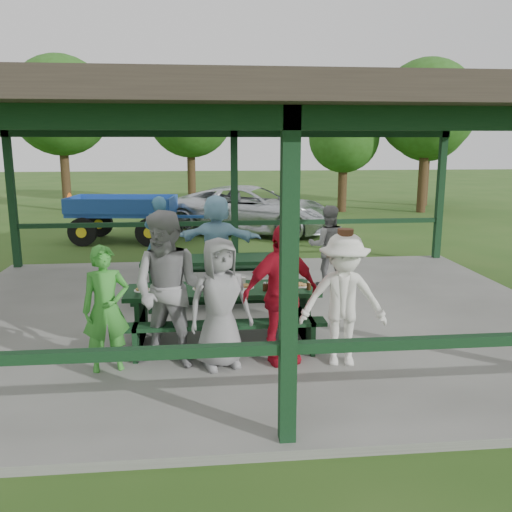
{
  "coord_description": "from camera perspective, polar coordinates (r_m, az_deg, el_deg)",
  "views": [
    {
      "loc": [
        -0.75,
        -8.32,
        2.81
      ],
      "look_at": [
        0.07,
        -0.3,
        1.1
      ],
      "focal_mm": 38.0,
      "sensor_mm": 36.0,
      "label": 1
    }
  ],
  "objects": [
    {
      "name": "contestant_grey_left",
      "position": [
        6.59,
        -9.15,
        -3.59
      ],
      "size": [
        1.12,
        1.0,
        1.92
      ],
      "primitive_type": "imported",
      "rotation": [
        0.0,
        0.0,
        -0.34
      ],
      "color": "gray",
      "rests_on": "concrete_slab"
    },
    {
      "name": "spectator_blue",
      "position": [
        10.86,
        -10.07,
        1.86
      ],
      "size": [
        0.66,
        0.48,
        1.67
      ],
      "primitive_type": "imported",
      "rotation": [
        0.0,
        0.0,
        3.01
      ],
      "color": "teal",
      "rests_on": "concrete_slab"
    },
    {
      "name": "spectator_grey",
      "position": [
        10.38,
        7.56,
        1.09
      ],
      "size": [
        0.81,
        0.67,
        1.54
      ],
      "primitive_type": "imported",
      "rotation": [
        0.0,
        0.0,
        3.02
      ],
      "color": "gray",
      "rests_on": "concrete_slab"
    },
    {
      "name": "tree_left",
      "position": [
        24.58,
        -6.95,
        14.52
      ],
      "size": [
        3.72,
        3.72,
        5.81
      ],
      "color": "#352415",
      "rests_on": "ground"
    },
    {
      "name": "tree_right",
      "position": [
        22.84,
        17.56,
        14.55
      ],
      "size": [
        3.83,
        3.83,
        5.98
      ],
      "color": "#352415",
      "rests_on": "ground"
    },
    {
      "name": "tree_far_left",
      "position": [
        23.71,
        -19.88,
        14.64
      ],
      "size": [
        3.96,
        3.96,
        6.19
      ],
      "color": "#352415",
      "rests_on": "ground"
    },
    {
      "name": "pickup_truck",
      "position": [
        16.84,
        -0.48,
        4.89
      ],
      "size": [
        5.8,
        4.31,
        1.46
      ],
      "primitive_type": "imported",
      "rotation": [
        0.0,
        0.0,
        1.17
      ],
      "color": "silver",
      "rests_on": "ground"
    },
    {
      "name": "concrete_slab",
      "position": [
        8.8,
        -0.65,
        -6.31
      ],
      "size": [
        10.0,
        8.0,
        0.1
      ],
      "primitive_type": "cube",
      "color": "slate",
      "rests_on": "ground"
    },
    {
      "name": "tree_mid",
      "position": [
        22.3,
        9.24,
        12.17
      ],
      "size": [
        2.79,
        2.79,
        4.36
      ],
      "color": "#352415",
      "rests_on": "ground"
    },
    {
      "name": "picnic_table_near",
      "position": [
        7.47,
        -3.5,
        -5.47
      ],
      "size": [
        2.61,
        1.39,
        0.75
      ],
      "color": "black",
      "rests_on": "concrete_slab"
    },
    {
      "name": "contestant_grey_mid",
      "position": [
        6.57,
        -3.81,
        -4.95
      ],
      "size": [
        0.9,
        0.71,
        1.6
      ],
      "primitive_type": "imported",
      "rotation": [
        0.0,
        0.0,
        0.29
      ],
      "color": "gray",
      "rests_on": "concrete_slab"
    },
    {
      "name": "pavilion_structure",
      "position": [
        8.36,
        -0.7,
        14.42
      ],
      "size": [
        10.6,
        8.6,
        3.24
      ],
      "color": "black",
      "rests_on": "concrete_slab"
    },
    {
      "name": "contestant_white_fedora",
      "position": [
        6.69,
        9.17,
        -4.55
      ],
      "size": [
        1.14,
        0.77,
        1.7
      ],
      "rotation": [
        0.0,
        0.0,
        -0.16
      ],
      "color": "white",
      "rests_on": "concrete_slab"
    },
    {
      "name": "contestant_red",
      "position": [
        6.67,
        2.67,
        -4.05
      ],
      "size": [
        1.1,
        0.73,
        1.74
      ],
      "primitive_type": "imported",
      "rotation": [
        0.0,
        0.0,
        0.32
      ],
      "color": "red",
      "rests_on": "concrete_slab"
    },
    {
      "name": "ground",
      "position": [
        8.81,
        -0.65,
        -6.62
      ],
      "size": [
        90.0,
        90.0,
        0.0
      ],
      "primitive_type": "plane",
      "color": "#294F18",
      "rests_on": "ground"
    },
    {
      "name": "picnic_table_far",
      "position": [
        9.4,
        -3.64,
        -1.79
      ],
      "size": [
        2.71,
        1.39,
        0.75
      ],
      "color": "black",
      "rests_on": "concrete_slab"
    },
    {
      "name": "farm_trailer",
      "position": [
        15.92,
        -13.81,
        3.96
      ],
      "size": [
        3.99,
        2.03,
        1.38
      ],
      "rotation": [
        0.0,
        0.0,
        -0.12
      ],
      "color": "#1B4395",
      "rests_on": "ground"
    },
    {
      "name": "contestant_green",
      "position": [
        6.7,
        -15.51,
        -5.37
      ],
      "size": [
        0.63,
        0.49,
        1.53
      ],
      "primitive_type": "imported",
      "rotation": [
        0.0,
        0.0,
        0.25
      ],
      "color": "green",
      "rests_on": "concrete_slab"
    },
    {
      "name": "tree_far_right",
      "position": [
        25.35,
        17.68,
        13.32
      ],
      "size": [
        3.45,
        3.45,
        5.39
      ],
      "color": "#352415",
      "rests_on": "ground"
    },
    {
      "name": "spectator_lblue",
      "position": [
        10.13,
        -4.13,
        1.54
      ],
      "size": [
        1.71,
        0.85,
        1.76
      ],
      "primitive_type": "imported",
      "rotation": [
        0.0,
        0.0,
        2.93
      ],
      "color": "#95CBE7",
      "rests_on": "concrete_slab"
    },
    {
      "name": "table_setting",
      "position": [
        7.41,
        -3.12,
        -3.12
      ],
      "size": [
        2.37,
        0.45,
        0.1
      ],
      "color": "white",
      "rests_on": "picnic_table_near"
    }
  ]
}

